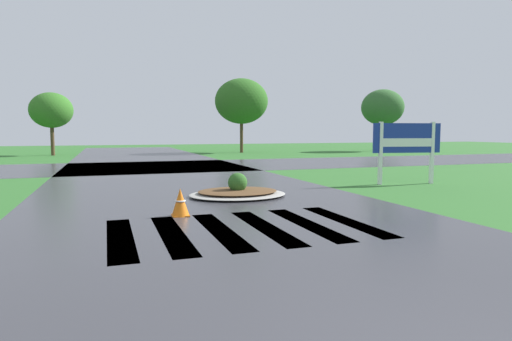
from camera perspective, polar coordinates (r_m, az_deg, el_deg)
name	(u,v)px	position (r m, az deg, el deg)	size (l,w,h in m)	color
asphalt_roadway	(198,197)	(12.52, -7.62, -3.44)	(9.18, 80.00, 0.01)	#35353A
asphalt_cross_road	(155,167)	(23.64, -13.07, 0.51)	(90.00, 8.26, 0.01)	#35353A
crosswalk_stripes	(243,228)	(8.43, -1.77, -7.61)	(4.95, 3.29, 0.01)	white
estate_billboard	(407,142)	(16.25, 19.18, 3.60)	(2.52, 0.47, 2.20)	white
median_island	(238,192)	(12.53, -2.42, -2.80)	(2.81, 2.32, 0.68)	#9E9B93
traffic_cone	(180,203)	(9.74, -9.90, -4.18)	(0.39, 0.39, 0.62)	orange
background_treeline	(165,105)	(36.29, -11.87, 8.45)	(45.17, 5.80, 6.44)	#4C3823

